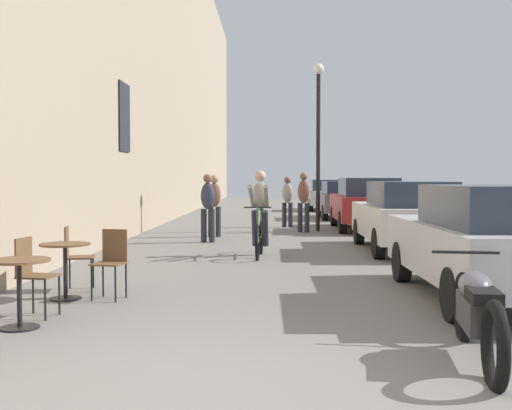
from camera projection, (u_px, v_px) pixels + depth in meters
ground_plane at (204, 398)px, 4.52m from camera, size 88.00×88.00×0.00m
building_facade_left at (135, 8)px, 18.31m from camera, size 0.54×68.00×12.86m
cafe_table_near at (19, 278)px, 6.59m from camera, size 0.64×0.64×0.72m
cafe_chair_near_toward_street at (32, 271)px, 7.16m from camera, size 0.43×0.43×0.89m
cafe_table_mid at (65, 259)px, 8.20m from camera, size 0.64×0.64×0.72m
cafe_chair_mid_toward_street at (111, 259)px, 8.26m from camera, size 0.45×0.45×0.89m
cafe_chair_mid_toward_wall at (75, 253)px, 8.83m from camera, size 0.45×0.45×0.89m
cyclist_on_bicycle at (260, 216)px, 12.74m from camera, size 0.52×1.76×1.74m
pedestrian_near at (208, 204)px, 15.44m from camera, size 0.35×0.26×1.66m
pedestrian_mid at (214, 202)px, 16.91m from camera, size 0.35×0.25×1.64m
pedestrian_far at (304, 199)px, 18.33m from camera, size 0.38×0.30×1.72m
pedestrian_furthest at (287, 199)px, 20.29m from camera, size 0.37×0.29×1.60m
street_lamp at (318, 125)px, 18.73m from camera, size 0.32×0.32×4.90m
parked_car_nearest at (488, 241)px, 8.11m from camera, size 1.78×4.14×1.47m
parked_car_second at (406, 215)px, 13.52m from camera, size 1.77×4.18×1.49m
parked_car_third at (366, 203)px, 19.19m from camera, size 1.91×4.41×1.56m
parked_car_fourth at (342, 199)px, 24.61m from camera, size 1.76×4.06×1.44m
parked_car_fifth at (327, 194)px, 30.88m from camera, size 1.86×4.20×1.48m
parked_motorcycle at (477, 313)px, 5.47m from camera, size 0.62×2.14×0.92m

